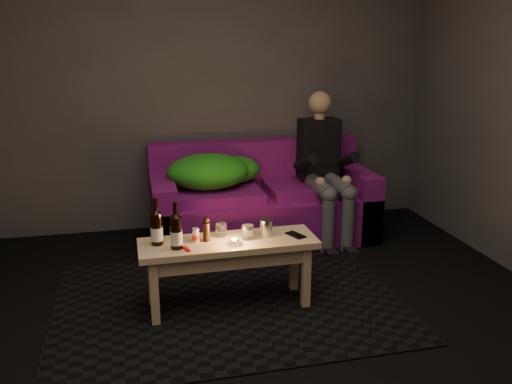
# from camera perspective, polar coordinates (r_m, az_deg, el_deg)

# --- Properties ---
(floor) EXTENTS (4.50, 4.50, 0.00)m
(floor) POSITION_cam_1_polar(r_m,az_deg,el_deg) (3.21, 2.49, -16.25)
(floor) COLOR black
(floor) RESTS_ON ground
(room) EXTENTS (4.50, 4.50, 4.50)m
(room) POSITION_cam_1_polar(r_m,az_deg,el_deg) (3.17, 0.52, 14.76)
(room) COLOR silver
(room) RESTS_ON ground
(rug) EXTENTS (2.29, 1.67, 0.01)m
(rug) POSITION_cam_1_polar(r_m,az_deg,el_deg) (3.70, -2.97, -11.47)
(rug) COLOR black
(rug) RESTS_ON floor
(sofa) EXTENTS (1.90, 0.85, 0.81)m
(sofa) POSITION_cam_1_polar(r_m,az_deg,el_deg) (4.77, 0.51, -1.25)
(sofa) COLOR #7A105F
(sofa) RESTS_ON floor
(green_blanket) EXTENTS (0.83, 0.57, 0.28)m
(green_blanket) POSITION_cam_1_polar(r_m,az_deg,el_deg) (4.60, -4.60, 2.17)
(green_blanket) COLOR #27941B
(green_blanket) RESTS_ON sofa
(person) EXTENTS (0.34, 0.79, 1.27)m
(person) POSITION_cam_1_polar(r_m,az_deg,el_deg) (4.68, 7.18, 2.86)
(person) COLOR black
(person) RESTS_ON sofa
(coffee_table) EXTENTS (1.14, 0.37, 0.46)m
(coffee_table) POSITION_cam_1_polar(r_m,az_deg,el_deg) (3.50, -2.92, -6.37)
(coffee_table) COLOR #DBB180
(coffee_table) RESTS_ON rug
(beer_bottle_a) EXTENTS (0.08, 0.08, 0.30)m
(beer_bottle_a) POSITION_cam_1_polar(r_m,az_deg,el_deg) (3.42, -10.43, -3.72)
(beer_bottle_a) COLOR black
(beer_bottle_a) RESTS_ON coffee_table
(beer_bottle_b) EXTENTS (0.07, 0.07, 0.30)m
(beer_bottle_b) POSITION_cam_1_polar(r_m,az_deg,el_deg) (3.33, -8.42, -4.15)
(beer_bottle_b) COLOR black
(beer_bottle_b) RESTS_ON coffee_table
(salt_shaker) EXTENTS (0.06, 0.06, 0.09)m
(salt_shaker) POSITION_cam_1_polar(r_m,az_deg,el_deg) (3.44, -6.35, -4.53)
(salt_shaker) COLOR silver
(salt_shaker) RESTS_ON coffee_table
(pepper_mill) EXTENTS (0.05, 0.05, 0.12)m
(pepper_mill) POSITION_cam_1_polar(r_m,az_deg,el_deg) (3.44, -5.26, -4.21)
(pepper_mill) COLOR black
(pepper_mill) RESTS_ON coffee_table
(tumbler_back) EXTENTS (0.07, 0.07, 0.09)m
(tumbler_back) POSITION_cam_1_polar(r_m,az_deg,el_deg) (3.53, -3.69, -4.01)
(tumbler_back) COLOR white
(tumbler_back) RESTS_ON coffee_table
(tealight) EXTENTS (0.05, 0.05, 0.04)m
(tealight) POSITION_cam_1_polar(r_m,az_deg,el_deg) (3.39, -2.29, -5.20)
(tealight) COLOR white
(tealight) RESTS_ON coffee_table
(tumbler_front) EXTENTS (0.08, 0.08, 0.09)m
(tumbler_front) POSITION_cam_1_polar(r_m,az_deg,el_deg) (3.47, -0.89, -4.26)
(tumbler_front) COLOR white
(tumbler_front) RESTS_ON coffee_table
(steel_cup) EXTENTS (0.08, 0.08, 0.11)m
(steel_cup) POSITION_cam_1_polar(r_m,az_deg,el_deg) (3.52, 1.05, -3.79)
(steel_cup) COLOR #B9BCC0
(steel_cup) RESTS_ON coffee_table
(smartphone) EXTENTS (0.12, 0.16, 0.01)m
(smartphone) POSITION_cam_1_polar(r_m,az_deg,el_deg) (3.55, 4.20, -4.54)
(smartphone) COLOR black
(smartphone) RESTS_ON coffee_table
(red_lighter) EXTENTS (0.04, 0.08, 0.01)m
(red_lighter) POSITION_cam_1_polar(r_m,az_deg,el_deg) (3.34, -7.33, -5.98)
(red_lighter) COLOR red
(red_lighter) RESTS_ON coffee_table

